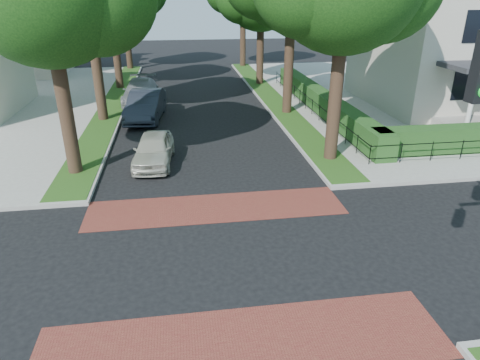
% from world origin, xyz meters
% --- Properties ---
extents(ground, '(120.00, 120.00, 0.00)m').
position_xyz_m(ground, '(0.00, 0.00, 0.00)').
color(ground, black).
rests_on(ground, ground).
extents(sidewalk_ne, '(30.00, 30.00, 0.15)m').
position_xyz_m(sidewalk_ne, '(19.50, 19.00, 0.07)').
color(sidewalk_ne, gray).
rests_on(sidewalk_ne, ground).
extents(crosswalk_far, '(9.00, 2.20, 0.01)m').
position_xyz_m(crosswalk_far, '(0.00, 3.20, 0.01)').
color(crosswalk_far, maroon).
rests_on(crosswalk_far, ground).
extents(crosswalk_near, '(9.00, 2.20, 0.01)m').
position_xyz_m(crosswalk_near, '(0.00, -3.20, 0.01)').
color(crosswalk_near, maroon).
rests_on(crosswalk_near, ground).
extents(grass_strip_ne, '(1.60, 29.80, 0.02)m').
position_xyz_m(grass_strip_ne, '(5.40, 19.10, 0.16)').
color(grass_strip_ne, '#1A3E11').
rests_on(grass_strip_ne, sidewalk_ne).
extents(grass_strip_nw, '(1.60, 29.80, 0.02)m').
position_xyz_m(grass_strip_nw, '(-5.40, 19.10, 0.16)').
color(grass_strip_nw, '#1A3E11').
rests_on(grass_strip_nw, sidewalk_nw).
extents(hedge_main_road, '(1.00, 18.00, 1.20)m').
position_xyz_m(hedge_main_road, '(7.70, 15.00, 0.75)').
color(hedge_main_road, '#19491C').
rests_on(hedge_main_road, sidewalk_ne).
extents(fence_main_road, '(0.06, 18.00, 0.90)m').
position_xyz_m(fence_main_road, '(6.90, 15.00, 0.60)').
color(fence_main_road, black).
rests_on(fence_main_road, sidewalk_ne).
extents(house_victorian, '(13.00, 13.05, 12.48)m').
position_xyz_m(house_victorian, '(17.51, 15.92, 6.02)').
color(house_victorian, beige).
rests_on(house_victorian, sidewalk_ne).
extents(house_left_far, '(10.00, 9.00, 10.14)m').
position_xyz_m(house_left_far, '(-15.49, 31.99, 5.04)').
color(house_left_far, beige).
rests_on(house_left_far, sidewalk_nw).
extents(parked_car_front, '(1.92, 4.07, 1.35)m').
position_xyz_m(parked_car_front, '(-2.30, 7.81, 0.67)').
color(parked_car_front, '#BBBAA8').
rests_on(parked_car_front, ground).
extents(parked_car_middle, '(2.34, 5.29, 1.69)m').
position_xyz_m(parked_car_middle, '(-3.02, 15.13, 0.84)').
color(parked_car_middle, '#1F252F').
rests_on(parked_car_middle, ground).
extents(parked_car_rear, '(2.34, 5.39, 1.55)m').
position_xyz_m(parked_car_rear, '(-3.60, 19.40, 0.77)').
color(parked_car_rear, gray).
rests_on(parked_car_rear, ground).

